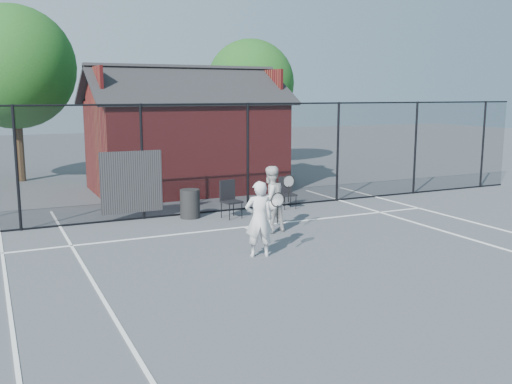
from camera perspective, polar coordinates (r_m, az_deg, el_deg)
name	(u,v)px	position (r m, az deg, el deg)	size (l,w,h in m)	color
ground	(307,258)	(11.48, 5.11, -6.63)	(80.00, 80.00, 0.00)	#494F54
court_lines	(344,277)	(10.41, 8.84, -8.41)	(11.02, 18.00, 0.01)	white
fence	(204,161)	(15.52, -5.22, 3.12)	(22.04, 3.00, 3.00)	black
clubhouse	(185,143)	(19.53, -7.09, 4.92)	(6.50, 4.36, 4.19)	maroon
tree_left	(13,67)	(23.01, -23.10, 11.39)	(4.48, 4.48, 6.44)	black
tree_right	(250,83)	(26.43, -0.56, 10.80)	(3.97, 3.97, 5.70)	black
player_front	(259,219)	(11.39, 0.32, -2.71)	(0.73, 0.58, 1.54)	silver
player_back	(270,199)	(13.40, 1.44, -0.73)	(0.91, 0.75, 1.58)	silver
chair_left	(232,200)	(14.99, -2.47, -0.80)	(0.47, 0.49, 0.97)	black
chair_right	(288,193)	(16.28, 3.20, -0.12)	(0.42, 0.44, 0.88)	black
waste_bin	(190,204)	(15.12, -6.62, -1.17)	(0.52, 0.52, 0.76)	black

